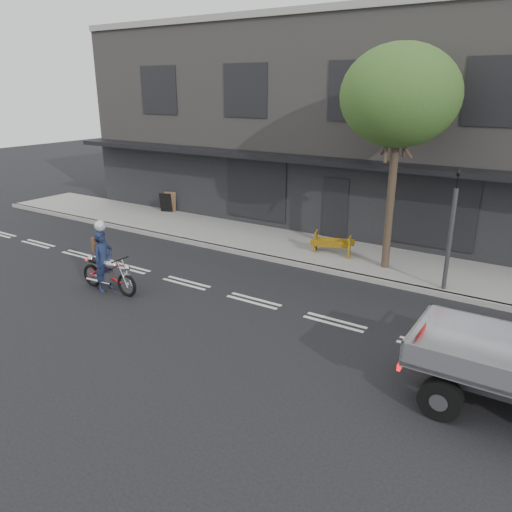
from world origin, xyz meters
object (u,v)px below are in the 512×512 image
(street_tree, at_px, (400,96))
(traffic_light_pole, at_px, (450,237))
(rider, at_px, (104,261))
(sandwich_board, at_px, (166,203))
(motorcycle, at_px, (108,273))
(construction_barrier, at_px, (330,245))

(street_tree, xyz_separation_m, traffic_light_pole, (2.00, -0.85, -3.63))
(rider, height_order, sandwich_board, rider)
(motorcycle, bearing_deg, sandwich_board, 121.32)
(sandwich_board, bearing_deg, motorcycle, -79.21)
(traffic_light_pole, relative_size, motorcycle, 1.68)
(motorcycle, xyz_separation_m, construction_barrier, (4.11, 5.90, -0.03))
(street_tree, relative_size, traffic_light_pole, 1.93)
(construction_barrier, bearing_deg, rider, -125.83)
(traffic_light_pole, bearing_deg, sandwich_board, 168.87)
(street_tree, xyz_separation_m, motorcycle, (-6.05, -5.84, -4.73))
(street_tree, distance_m, sandwich_board, 11.88)
(traffic_light_pole, bearing_deg, street_tree, 156.97)
(motorcycle, height_order, rider, rider)
(traffic_light_pole, bearing_deg, motorcycle, -148.22)
(motorcycle, bearing_deg, construction_barrier, 54.18)
(traffic_light_pole, xyz_separation_m, rider, (-8.20, -4.99, -0.77))
(traffic_light_pole, height_order, sandwich_board, traffic_light_pole)
(construction_barrier, distance_m, sandwich_board, 8.99)
(sandwich_board, bearing_deg, rider, -80.04)
(motorcycle, height_order, sandwich_board, motorcycle)
(motorcycle, height_order, construction_barrier, motorcycle)
(street_tree, height_order, traffic_light_pole, street_tree)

